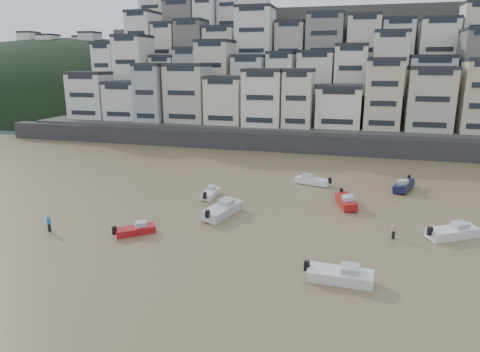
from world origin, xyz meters
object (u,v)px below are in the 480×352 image
(boat_f, at_px, (210,192))
(person_blue, at_px, (49,223))
(boat_j, at_px, (135,229))
(boat_c, at_px, (222,208))
(boat_a, at_px, (340,274))
(boat_i, at_px, (404,184))
(boat_e, at_px, (346,200))
(person_pink, at_px, (394,230))
(boat_d, at_px, (453,230))
(boat_h, at_px, (313,179))

(boat_f, xyz_separation_m, person_blue, (-12.01, -15.38, 0.25))
(boat_j, relative_size, boat_c, 0.66)
(boat_c, bearing_deg, boat_a, -118.42)
(boat_i, xyz_separation_m, person_blue, (-36.21, -25.23, 0.08))
(boat_c, height_order, boat_e, boat_c)
(boat_i, height_order, person_pink, person_pink)
(boat_e, distance_m, person_pink, 10.14)
(boat_i, distance_m, boat_d, 16.35)
(boat_i, bearing_deg, boat_d, 29.23)
(boat_j, distance_m, person_pink, 25.58)
(boat_a, relative_size, boat_i, 0.96)
(boat_i, xyz_separation_m, person_pink, (-2.46, -17.82, 0.08))
(boat_a, xyz_separation_m, boat_i, (7.08, 28.05, 0.03))
(boat_c, distance_m, person_blue, 18.12)
(boat_d, bearing_deg, boat_c, 148.07)
(boat_a, distance_m, person_blue, 29.27)
(person_blue, bearing_deg, boat_h, 45.86)
(boat_i, xyz_separation_m, boat_j, (-27.39, -23.57, -0.20))
(boat_h, distance_m, boat_d, 21.85)
(boat_a, height_order, boat_h, boat_a)
(boat_i, bearing_deg, boat_c, -33.91)
(boat_i, distance_m, boat_c, 26.11)
(boat_j, relative_size, person_pink, 2.47)
(boat_j, xyz_separation_m, person_pink, (24.93, 5.75, 0.28))
(boat_j, height_order, boat_h, boat_h)
(boat_h, xyz_separation_m, person_pink, (9.74, -17.33, 0.14))
(boat_a, xyz_separation_m, boat_c, (-13.51, 12.00, 0.13))
(boat_j, height_order, person_blue, person_blue)
(boat_h, relative_size, boat_d, 0.93)
(boat_i, relative_size, boat_c, 0.89)
(boat_h, height_order, person_blue, person_blue)
(boat_h, bearing_deg, person_blue, 60.95)
(boat_j, xyz_separation_m, boat_d, (30.53, 7.52, 0.20))
(boat_i, relative_size, boat_d, 1.01)
(boat_i, xyz_separation_m, boat_e, (-7.30, -8.90, -0.03))
(boat_c, height_order, person_pink, boat_c)
(boat_a, relative_size, person_blue, 3.18)
(boat_c, bearing_deg, person_blue, 133.61)
(boat_h, distance_m, person_pink, 19.88)
(boat_f, height_order, person_blue, person_blue)
(boat_f, relative_size, boat_d, 0.79)
(boat_f, xyz_separation_m, boat_c, (3.62, -6.20, 0.27))
(boat_e, height_order, person_pink, person_pink)
(boat_c, distance_m, boat_h, 17.68)
(boat_j, height_order, boat_e, boat_e)
(boat_j, bearing_deg, boat_a, -53.58)
(boat_a, height_order, boat_c, boat_c)
(boat_e, bearing_deg, boat_c, -77.05)
(boat_f, xyz_separation_m, person_pink, (21.74, -7.97, 0.25))
(boat_f, height_order, boat_i, boat_i)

